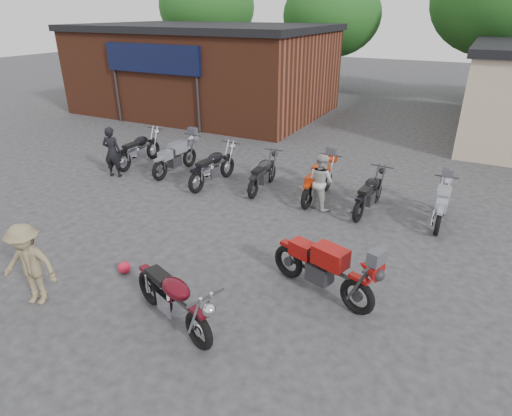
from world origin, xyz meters
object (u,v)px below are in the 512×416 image
at_px(person_tan, 29,265).
at_px(helmet, 124,268).
at_px(person_light, 321,182).
at_px(row_bike_1, 175,155).
at_px(vintage_motorcycle, 173,295).
at_px(person_dark, 112,152).
at_px(sportbike, 324,266).
at_px(row_bike_6, 442,203).
at_px(row_bike_2, 213,165).
at_px(row_bike_3, 263,172).
at_px(row_bike_0, 139,148).
at_px(row_bike_4, 318,179).
at_px(row_bike_5, 370,192).

bearing_deg(person_tan, helmet, 45.35).
distance_m(person_light, row_bike_1, 5.17).
height_order(vintage_motorcycle, person_dark, person_dark).
height_order(sportbike, row_bike_6, sportbike).
bearing_deg(row_bike_2, row_bike_3, -73.41).
relative_size(person_tan, row_bike_2, 0.75).
xyz_separation_m(row_bike_1, row_bike_3, (3.19, 0.03, -0.04)).
distance_m(vintage_motorcycle, row_bike_2, 6.53).
xyz_separation_m(helmet, row_bike_1, (-2.67, 5.32, 0.48)).
xyz_separation_m(sportbike, person_tan, (-4.62, -2.64, 0.16)).
bearing_deg(person_light, row_bike_0, 21.46).
height_order(helmet, row_bike_0, row_bike_0).
bearing_deg(person_dark, person_tan, 105.13).
xyz_separation_m(person_light, row_bike_6, (3.01, 0.51, -0.22)).
relative_size(person_dark, person_light, 1.07).
relative_size(row_bike_0, row_bike_2, 0.98).
relative_size(vintage_motorcycle, row_bike_3, 1.10).
xyz_separation_m(vintage_motorcycle, person_tan, (-2.67, -0.66, 0.18)).
bearing_deg(row_bike_2, person_dark, 109.94).
relative_size(person_light, row_bike_6, 0.82).
distance_m(vintage_motorcycle, row_bike_4, 6.25).
distance_m(person_dark, row_bike_3, 4.93).
relative_size(vintage_motorcycle, row_bike_4, 1.04).
bearing_deg(row_bike_4, person_light, -153.02).
relative_size(row_bike_3, row_bike_6, 1.03).
relative_size(person_light, person_tan, 0.96).
bearing_deg(helmet, row_bike_0, 128.44).
relative_size(row_bike_4, row_bike_6, 1.09).
bearing_deg(row_bike_1, person_light, -92.25).
distance_m(helmet, row_bike_5, 6.46).
height_order(sportbike, person_tan, person_tan).
bearing_deg(row_bike_1, row_bike_0, 89.20).
bearing_deg(sportbike, row_bike_5, 110.14).
relative_size(row_bike_1, row_bike_5, 1.06).
bearing_deg(sportbike, helmet, -145.23).
relative_size(vintage_motorcycle, row_bike_1, 1.02).
relative_size(sportbike, row_bike_3, 1.15).
xyz_separation_m(sportbike, row_bike_6, (1.63, 4.23, -0.10)).
xyz_separation_m(vintage_motorcycle, row_bike_2, (-2.93, 5.84, 0.00)).
bearing_deg(row_bike_4, row_bike_6, -88.59).
bearing_deg(row_bike_0, helmet, -142.54).
bearing_deg(helmet, person_light, 63.07).
xyz_separation_m(row_bike_5, row_bike_6, (1.78, 0.14, -0.03)).
distance_m(helmet, row_bike_4, 5.89).
xyz_separation_m(sportbike, row_bike_2, (-4.88, 3.86, -0.02)).
xyz_separation_m(person_light, person_tan, (-3.24, -6.36, 0.04)).
bearing_deg(person_dark, helmet, 118.96).
xyz_separation_m(person_light, row_bike_4, (-0.25, 0.54, -0.17)).
xyz_separation_m(row_bike_1, row_bike_2, (1.65, -0.30, 0.02)).
xyz_separation_m(helmet, row_bike_2, (-1.02, 5.02, 0.50)).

